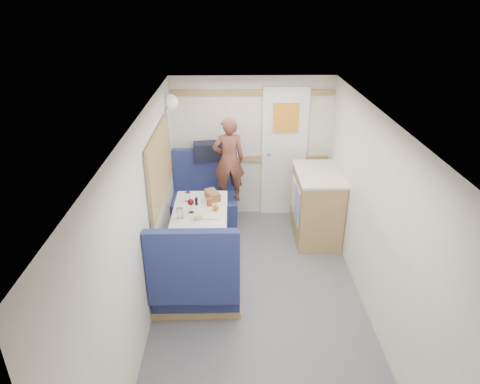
{
  "coord_description": "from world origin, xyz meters",
  "views": [
    {
      "loc": [
        -0.27,
        -3.4,
        3.01
      ],
      "look_at": [
        -0.19,
        0.9,
        0.97
      ],
      "focal_mm": 32.0,
      "sensor_mm": 36.0,
      "label": 1
    }
  ],
  "objects_px": {
    "tumbler_mid": "(188,197)",
    "tumbler_left": "(180,213)",
    "dome_light": "(170,102)",
    "orange_fruit": "(216,207)",
    "duffel_bag": "(212,151)",
    "salt_grinder": "(202,201)",
    "galley_counter": "(316,205)",
    "cheese_block": "(198,216)",
    "tray": "(208,212)",
    "wine_glass": "(191,203)",
    "bread_loaf": "(212,195)",
    "person": "(229,160)",
    "beer_glass": "(209,203)",
    "dinette_table": "(201,220)",
    "bench_near": "(196,284)",
    "bench_far": "(205,206)",
    "pepper_grinder": "(196,201)"
  },
  "relations": [
    {
      "from": "dome_light",
      "to": "tumbler_mid",
      "type": "height_order",
      "value": "dome_light"
    },
    {
      "from": "person",
      "to": "orange_fruit",
      "type": "bearing_deg",
      "value": 70.39
    },
    {
      "from": "wine_glass",
      "to": "tumbler_mid",
      "type": "height_order",
      "value": "wine_glass"
    },
    {
      "from": "dome_light",
      "to": "tumbler_mid",
      "type": "bearing_deg",
      "value": -70.68
    },
    {
      "from": "dinette_table",
      "to": "orange_fruit",
      "type": "distance_m",
      "value": 0.29
    },
    {
      "from": "cheese_block",
      "to": "dome_light",
      "type": "bearing_deg",
      "value": 108.97
    },
    {
      "from": "person",
      "to": "bread_loaf",
      "type": "xyz_separation_m",
      "value": [
        -0.2,
        -0.52,
        -0.25
      ]
    },
    {
      "from": "galley_counter",
      "to": "orange_fruit",
      "type": "relative_size",
      "value": 12.86
    },
    {
      "from": "duffel_bag",
      "to": "orange_fruit",
      "type": "bearing_deg",
      "value": -93.14
    },
    {
      "from": "galley_counter",
      "to": "tumbler_mid",
      "type": "xyz_separation_m",
      "value": [
        -1.63,
        -0.36,
        0.31
      ]
    },
    {
      "from": "beer_glass",
      "to": "galley_counter",
      "type": "bearing_deg",
      "value": 21.03
    },
    {
      "from": "person",
      "to": "beer_glass",
      "type": "bearing_deg",
      "value": 63.19
    },
    {
      "from": "beer_glass",
      "to": "bread_loaf",
      "type": "height_order",
      "value": "beer_glass"
    },
    {
      "from": "bench_near",
      "to": "pepper_grinder",
      "type": "height_order",
      "value": "bench_near"
    },
    {
      "from": "tumbler_mid",
      "to": "pepper_grinder",
      "type": "relative_size",
      "value": 1.19
    },
    {
      "from": "wine_glass",
      "to": "bread_loaf",
      "type": "height_order",
      "value": "wine_glass"
    },
    {
      "from": "person",
      "to": "orange_fruit",
      "type": "height_order",
      "value": "person"
    },
    {
      "from": "galley_counter",
      "to": "person",
      "type": "bearing_deg",
      "value": 169.97
    },
    {
      "from": "galley_counter",
      "to": "tray",
      "type": "distance_m",
      "value": 1.55
    },
    {
      "from": "galley_counter",
      "to": "duffel_bag",
      "type": "bearing_deg",
      "value": 157.44
    },
    {
      "from": "cheese_block",
      "to": "beer_glass",
      "type": "relative_size",
      "value": 0.92
    },
    {
      "from": "dinette_table",
      "to": "beer_glass",
      "type": "distance_m",
      "value": 0.24
    },
    {
      "from": "dinette_table",
      "to": "dome_light",
      "type": "distance_m",
      "value": 1.51
    },
    {
      "from": "tumbler_left",
      "to": "duffel_bag",
      "type": "bearing_deg",
      "value": 77.45
    },
    {
      "from": "dinette_table",
      "to": "bench_far",
      "type": "height_order",
      "value": "bench_far"
    },
    {
      "from": "tumbler_mid",
      "to": "wine_glass",
      "type": "bearing_deg",
      "value": -77.7
    },
    {
      "from": "dinette_table",
      "to": "beer_glass",
      "type": "bearing_deg",
      "value": 14.1
    },
    {
      "from": "tumbler_left",
      "to": "salt_grinder",
      "type": "relative_size",
      "value": 1.34
    },
    {
      "from": "tumbler_mid",
      "to": "bread_loaf",
      "type": "relative_size",
      "value": 0.48
    },
    {
      "from": "person",
      "to": "tumbler_left",
      "type": "bearing_deg",
      "value": 51.71
    },
    {
      "from": "beer_glass",
      "to": "bread_loaf",
      "type": "distance_m",
      "value": 0.21
    },
    {
      "from": "bench_near",
      "to": "cheese_block",
      "type": "distance_m",
      "value": 0.75
    },
    {
      "from": "orange_fruit",
      "to": "galley_counter",
      "type": "bearing_deg",
      "value": 26.66
    },
    {
      "from": "bread_loaf",
      "to": "bench_near",
      "type": "bearing_deg",
      "value": -96.93
    },
    {
      "from": "tumbler_left",
      "to": "pepper_grinder",
      "type": "height_order",
      "value": "tumbler_left"
    },
    {
      "from": "dome_light",
      "to": "orange_fruit",
      "type": "bearing_deg",
      "value": -58.76
    },
    {
      "from": "tumbler_mid",
      "to": "tumbler_left",
      "type": "bearing_deg",
      "value": -96.49
    },
    {
      "from": "dome_light",
      "to": "tray",
      "type": "xyz_separation_m",
      "value": [
        0.48,
        -0.96,
        -1.02
      ]
    },
    {
      "from": "tumbler_mid",
      "to": "salt_grinder",
      "type": "relative_size",
      "value": 1.24
    },
    {
      "from": "galley_counter",
      "to": "person",
      "type": "relative_size",
      "value": 0.81
    },
    {
      "from": "duffel_bag",
      "to": "salt_grinder",
      "type": "distance_m",
      "value": 1.05
    },
    {
      "from": "wine_glass",
      "to": "tumbler_mid",
      "type": "relative_size",
      "value": 1.52
    },
    {
      "from": "tumbler_left",
      "to": "tumbler_mid",
      "type": "xyz_separation_m",
      "value": [
        0.05,
        0.43,
        -0.0
      ]
    },
    {
      "from": "galley_counter",
      "to": "cheese_block",
      "type": "height_order",
      "value": "galley_counter"
    },
    {
      "from": "dome_light",
      "to": "galley_counter",
      "type": "height_order",
      "value": "dome_light"
    },
    {
      "from": "bench_far",
      "to": "orange_fruit",
      "type": "relative_size",
      "value": 14.68
    },
    {
      "from": "dome_light",
      "to": "cheese_block",
      "type": "height_order",
      "value": "dome_light"
    },
    {
      "from": "duffel_bag",
      "to": "bench_far",
      "type": "bearing_deg",
      "value": -117.72
    },
    {
      "from": "duffel_bag",
      "to": "pepper_grinder",
      "type": "height_order",
      "value": "duffel_bag"
    },
    {
      "from": "tumbler_left",
      "to": "tumbler_mid",
      "type": "height_order",
      "value": "tumbler_left"
    }
  ]
}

